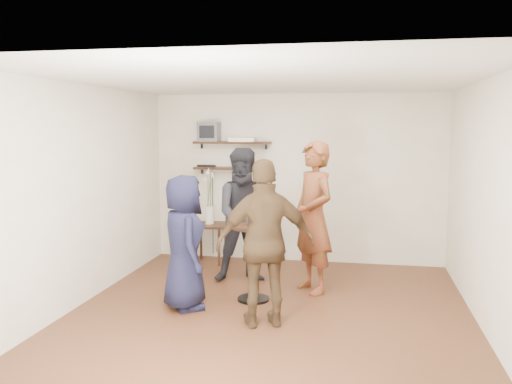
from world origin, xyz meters
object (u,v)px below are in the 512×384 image
at_px(crt_monitor, 209,132).
at_px(person_brown, 266,243).
at_px(person_dark, 246,215).
at_px(dvd_deck, 243,140).
at_px(person_navy, 184,242).
at_px(side_table, 210,230).
at_px(person_plaid, 313,217).
at_px(radio, 240,164).
at_px(drinks_table, 253,252).

distance_m(crt_monitor, person_brown, 3.26).
relative_size(person_dark, person_brown, 1.03).
relative_size(dvd_deck, person_navy, 0.26).
xyz_separation_m(side_table, person_plaid, (1.70, -1.18, 0.46)).
xyz_separation_m(person_dark, person_navy, (-0.47, -1.23, -0.13)).
height_order(person_dark, person_brown, person_dark).
relative_size(side_table, person_dark, 0.33).
relative_size(crt_monitor, side_table, 0.53).
height_order(radio, side_table, radio).
bearing_deg(person_brown, dvd_deck, -92.83).
bearing_deg(person_navy, radio, -33.41).
xyz_separation_m(dvd_deck, radio, (-0.04, 0.00, -0.38)).
distance_m(person_plaid, person_dark, 0.98).
xyz_separation_m(drinks_table, person_brown, (0.29, -0.79, 0.29)).
bearing_deg(crt_monitor, radio, 0.00).
bearing_deg(person_plaid, crt_monitor, -166.22).
xyz_separation_m(crt_monitor, side_table, (0.06, -0.24, -1.51)).
height_order(crt_monitor, person_dark, crt_monitor).
bearing_deg(crt_monitor, side_table, -76.94).
xyz_separation_m(crt_monitor, radio, (0.49, 0.00, -0.50)).
height_order(radio, person_dark, person_dark).
relative_size(dvd_deck, person_plaid, 0.21).
xyz_separation_m(person_dark, person_brown, (0.55, -1.60, -0.02)).
bearing_deg(person_dark, person_plaid, -35.39).
bearing_deg(radio, drinks_table, -72.81).
height_order(crt_monitor, drinks_table, crt_monitor).
distance_m(drinks_table, person_brown, 0.89).
relative_size(person_plaid, person_dark, 1.06).
xyz_separation_m(radio, drinks_table, (0.60, -1.94, -0.92)).
height_order(radio, drinks_table, radio).
bearing_deg(drinks_table, person_plaid, 37.22).
xyz_separation_m(person_navy, person_brown, (1.02, -0.37, 0.11)).
distance_m(drinks_table, person_plaid, 0.92).
distance_m(side_table, person_navy, 2.16).
bearing_deg(dvd_deck, person_navy, -94.15).
bearing_deg(person_navy, person_plaid, -86.52).
bearing_deg(crt_monitor, person_dark, -53.90).
bearing_deg(person_navy, person_brown, -140.08).
distance_m(side_table, drinks_table, 1.98).
bearing_deg(dvd_deck, side_table, -152.82).
distance_m(radio, person_dark, 1.33).
distance_m(crt_monitor, dvd_deck, 0.54).
xyz_separation_m(dvd_deck, side_table, (-0.47, -0.24, -1.39)).
xyz_separation_m(dvd_deck, person_dark, (0.30, -1.13, -0.99)).
bearing_deg(radio, person_dark, -73.39).
height_order(person_navy, person_brown, person_brown).
bearing_deg(radio, person_plaid, -48.26).
distance_m(crt_monitor, radio, 0.70).
relative_size(crt_monitor, dvd_deck, 0.80).
bearing_deg(drinks_table, person_navy, -149.74).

